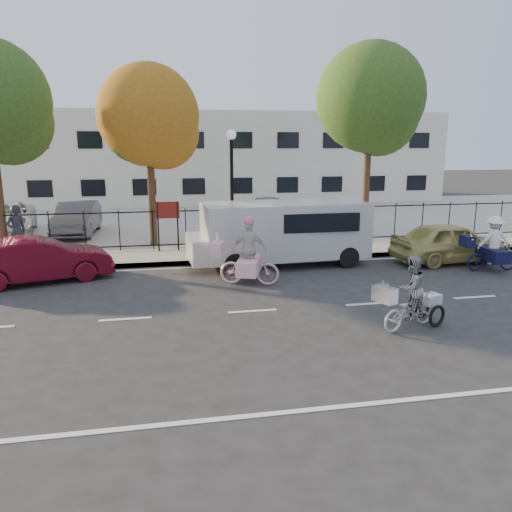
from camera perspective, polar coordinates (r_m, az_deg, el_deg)
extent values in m
plane|color=#333334|center=(12.19, -0.41, -6.34)|extent=(120.00, 120.00, 0.00)
cube|color=#A8A399|center=(16.97, -3.52, -0.62)|extent=(60.00, 0.10, 0.15)
cube|color=#A8A399|center=(17.98, -3.96, 0.14)|extent=(60.00, 2.20, 0.15)
cube|color=#A8A399|center=(26.70, -6.30, 4.22)|extent=(60.00, 15.60, 0.15)
cube|color=silver|center=(36.40, -7.74, 11.05)|extent=(34.00, 10.00, 6.00)
cylinder|color=black|center=(18.40, -2.77, 6.99)|extent=(0.12, 0.12, 4.00)
sphere|color=white|center=(18.32, -2.84, 13.70)|extent=(0.36, 0.36, 0.36)
cylinder|color=black|center=(18.36, -11.11, 3.29)|extent=(0.06, 0.06, 1.80)
cylinder|color=black|center=(18.37, -8.93, 3.38)|extent=(0.06, 0.06, 1.80)
cube|color=#59140F|center=(18.28, -10.09, 5.19)|extent=(0.85, 0.04, 0.60)
imported|color=silver|center=(11.50, 17.14, -5.95)|extent=(1.64, 1.08, 0.82)
imported|color=white|center=(11.36, 17.30, -3.53)|extent=(0.84, 0.76, 1.43)
cube|color=silver|center=(10.77, 14.49, -4.28)|extent=(0.44, 0.56, 0.33)
cone|color=silver|center=(10.80, 14.31, -3.01)|extent=(0.13, 0.13, 0.16)
cone|color=silver|center=(10.61, 14.80, -3.32)|extent=(0.13, 0.13, 0.16)
torus|color=black|center=(11.80, 19.96, -6.47)|extent=(0.50, 0.26, 0.51)
torus|color=black|center=(12.32, 18.46, -5.56)|extent=(0.50, 0.26, 0.51)
cube|color=white|center=(11.97, 19.29, -4.69)|extent=(0.54, 0.46, 0.23)
imported|color=#D5A2A8|center=(14.30, -0.76, -1.29)|extent=(1.79, 1.04, 1.04)
imported|color=silver|center=(14.18, -0.76, 0.78)|extent=(1.04, 0.70, 1.64)
cube|color=beige|center=(14.37, -4.44, 0.86)|extent=(0.49, 0.64, 0.37)
cone|color=white|center=(14.30, -4.46, 2.17)|extent=(0.12, 0.12, 0.33)
cube|color=beige|center=(14.29, -0.76, -1.08)|extent=(0.99, 1.46, 0.42)
sphere|color=#E16B8C|center=(14.04, -0.77, 3.99)|extent=(0.29, 0.29, 0.29)
imported|color=#140F35|center=(17.63, 25.38, -0.11)|extent=(1.73, 0.74, 0.88)
imported|color=white|center=(17.52, 25.55, 1.64)|extent=(1.05, 0.66, 1.55)
cube|color=black|center=(17.08, 23.01, 1.59)|extent=(0.34, 0.56, 0.35)
cone|color=gold|center=(17.20, 22.74, 2.34)|extent=(0.12, 0.23, 0.32)
cone|color=gold|center=(16.91, 23.39, 2.13)|extent=(0.12, 0.23, 0.32)
cube|color=black|center=(17.61, 25.41, 0.20)|extent=(0.65, 1.32, 0.39)
cube|color=silver|center=(16.57, 3.33, 3.03)|extent=(5.50, 2.32, 1.80)
cube|color=silver|center=(16.20, -6.85, 0.94)|extent=(0.62, 1.97, 0.80)
cylinder|color=black|center=(15.53, -2.72, -0.82)|extent=(0.71, 0.30, 0.70)
cylinder|color=black|center=(17.23, -3.56, 0.52)|extent=(0.71, 0.30, 0.70)
cylinder|color=black|center=(16.48, 10.45, -0.22)|extent=(0.71, 0.30, 0.70)
cylinder|color=black|center=(18.09, 8.44, 1.00)|extent=(0.71, 0.30, 0.70)
imported|color=#590A19|center=(15.88, -23.47, -0.40)|extent=(4.26, 2.55, 1.33)
imported|color=tan|center=(18.26, 21.37, 1.47)|extent=(4.18, 1.92, 1.39)
imported|color=black|center=(19.00, -25.66, 2.59)|extent=(0.78, 0.76, 1.80)
imported|color=silver|center=(23.91, -26.82, 3.82)|extent=(3.14, 5.34, 1.40)
imported|color=#484A50|center=(22.79, -19.76, 4.08)|extent=(1.64, 4.32, 1.41)
imported|color=#94969B|center=(23.19, 1.34, 5.04)|extent=(2.50, 4.57, 1.48)
sphere|color=#385B1E|center=(19.49, -26.46, 13.62)|extent=(2.97, 2.97, 2.97)
cylinder|color=#442D1D|center=(19.54, -11.84, 7.19)|extent=(0.28, 0.28, 4.38)
sphere|color=#9F6219|center=(19.48, -12.22, 15.46)|extent=(3.76, 3.76, 3.76)
sphere|color=#9F6219|center=(19.66, -10.63, 13.67)|extent=(2.75, 2.75, 2.75)
cylinder|color=#442D1D|center=(21.31, 12.52, 8.50)|extent=(0.28, 0.28, 5.05)
sphere|color=#385B1E|center=(21.34, 12.95, 17.22)|extent=(4.33, 4.33, 4.33)
sphere|color=#385B1E|center=(21.67, 13.89, 15.18)|extent=(3.17, 3.17, 3.17)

